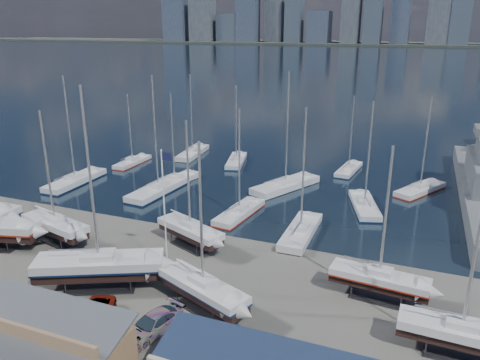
% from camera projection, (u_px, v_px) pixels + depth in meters
% --- Properties ---
extents(ground, '(1400.00, 1400.00, 0.00)m').
position_uv_depth(ground, '(155.00, 270.00, 46.59)').
color(ground, '#605E59').
rests_on(ground, ground).
extents(water, '(1400.00, 600.00, 0.40)m').
position_uv_depth(water, '(395.00, 61.00, 319.94)').
color(water, '#172235').
rests_on(water, ground).
extents(far_shore, '(1400.00, 80.00, 2.20)m').
position_uv_depth(far_shore, '(412.00, 45.00, 548.77)').
color(far_shore, '#2D332D').
rests_on(far_shore, ground).
extents(skyline, '(639.14, 43.80, 107.69)m').
position_uv_depth(skyline, '(408.00, 10.00, 534.03)').
color(skyline, '#475166').
rests_on(skyline, far_shore).
extents(shed_grey, '(12.60, 8.40, 4.17)m').
position_uv_depth(shed_grey, '(28.00, 350.00, 31.81)').
color(shed_grey, '#8C6B4C').
rests_on(shed_grey, ground).
extents(sailboat_cradle_2, '(9.38, 4.56, 14.85)m').
position_uv_depth(sailboat_cradle_2, '(55.00, 225.00, 52.03)').
color(sailboat_cradle_2, '#2D2D33').
rests_on(sailboat_cradle_2, ground).
extents(sailboat_cradle_3, '(11.90, 8.02, 18.61)m').
position_uv_depth(sailboat_cradle_3, '(99.00, 266.00, 42.85)').
color(sailboat_cradle_3, '#2D2D33').
rests_on(sailboat_cradle_3, ground).
extents(sailboat_cradle_4, '(8.80, 5.44, 14.08)m').
position_uv_depth(sailboat_cradle_4, '(190.00, 230.00, 50.82)').
color(sailboat_cradle_4, '#2D2D33').
rests_on(sailboat_cradle_4, ground).
extents(sailboat_cradle_5, '(9.39, 5.83, 14.82)m').
position_uv_depth(sailboat_cradle_5, '(203.00, 289.00, 39.49)').
color(sailboat_cradle_5, '#2D2D33').
rests_on(sailboat_cradle_5, ground).
extents(sailboat_cradle_6, '(8.79, 3.25, 14.05)m').
position_uv_depth(sailboat_cradle_6, '(379.00, 279.00, 41.04)').
color(sailboat_cradle_6, '#2D2D33').
rests_on(sailboat_cradle_6, ground).
extents(sailboat_cradle_7, '(8.85, 2.80, 14.43)m').
position_uv_depth(sailboat_cradle_7, '(461.00, 333.00, 33.79)').
color(sailboat_cradle_7, '#2D2D33').
rests_on(sailboat_cradle_7, ground).
extents(sailboat_moored_0, '(3.34, 11.49, 17.12)m').
position_uv_depth(sailboat_moored_0, '(75.00, 182.00, 71.61)').
color(sailboat_moored_0, black).
rests_on(sailboat_moored_0, water).
extents(sailboat_moored_1, '(2.51, 8.56, 12.75)m').
position_uv_depth(sailboat_moored_1, '(133.00, 163.00, 81.68)').
color(sailboat_moored_1, black).
rests_on(sailboat_moored_1, water).
extents(sailboat_moored_2, '(3.96, 10.57, 15.59)m').
position_uv_depth(sailboat_moored_2, '(193.00, 154.00, 87.22)').
color(sailboat_moored_2, black).
rests_on(sailboat_moored_2, water).
extents(sailboat_moored_3, '(4.32, 12.03, 17.63)m').
position_uv_depth(sailboat_moored_3, '(159.00, 191.00, 67.79)').
color(sailboat_moored_3, black).
rests_on(sailboat_moored_3, water).
extents(sailboat_moored_4, '(4.66, 9.97, 14.52)m').
position_uv_depth(sailboat_moored_4, '(175.00, 182.00, 71.66)').
color(sailboat_moored_4, black).
rests_on(sailboat_moored_4, water).
extents(sailboat_moored_5, '(4.91, 9.89, 14.24)m').
position_uv_depth(sailboat_moored_5, '(236.00, 162.00, 82.16)').
color(sailboat_moored_5, black).
rests_on(sailboat_moored_5, water).
extents(sailboat_moored_6, '(3.80, 9.91, 14.44)m').
position_uv_depth(sailboat_moored_6, '(239.00, 214.00, 59.64)').
color(sailboat_moored_6, black).
rests_on(sailboat_moored_6, water).
extents(sailboat_moored_7, '(8.19, 12.17, 17.98)m').
position_uv_depth(sailboat_moored_7, '(285.00, 187.00, 69.50)').
color(sailboat_moored_7, black).
rests_on(sailboat_moored_7, water).
extents(sailboat_moored_8, '(3.41, 9.03, 13.18)m').
position_uv_depth(sailboat_moored_8, '(349.00, 170.00, 77.39)').
color(sailboat_moored_8, black).
rests_on(sailboat_moored_8, water).
extents(sailboat_moored_9, '(3.01, 10.38, 15.63)m').
position_uv_depth(sailboat_moored_9, '(301.00, 233.00, 54.03)').
color(sailboat_moored_9, black).
rests_on(sailboat_moored_9, water).
extents(sailboat_moored_10, '(5.63, 10.38, 14.95)m').
position_uv_depth(sailboat_moored_10, '(364.00, 207.00, 61.92)').
color(sailboat_moored_10, black).
rests_on(sailboat_moored_10, water).
extents(sailboat_moored_11, '(7.10, 9.84, 14.56)m').
position_uv_depth(sailboat_moored_11, '(420.00, 191.00, 67.96)').
color(sailboat_moored_11, black).
rests_on(sailboat_moored_11, water).
extents(car_b, '(4.43, 2.69, 1.38)m').
position_uv_depth(car_b, '(0.00, 312.00, 38.56)').
color(car_b, gray).
rests_on(car_b, ground).
extents(car_c, '(3.77, 5.42, 1.37)m').
position_uv_depth(car_c, '(95.00, 313.00, 38.37)').
color(car_c, gray).
rests_on(car_c, ground).
extents(car_d, '(3.70, 5.95, 1.61)m').
position_uv_depth(car_d, '(153.00, 324.00, 36.82)').
color(car_d, gray).
rests_on(car_d, ground).
extents(flagpole, '(1.11, 0.12, 12.56)m').
position_uv_depth(flagpole, '(165.00, 204.00, 43.69)').
color(flagpole, white).
rests_on(flagpole, ground).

